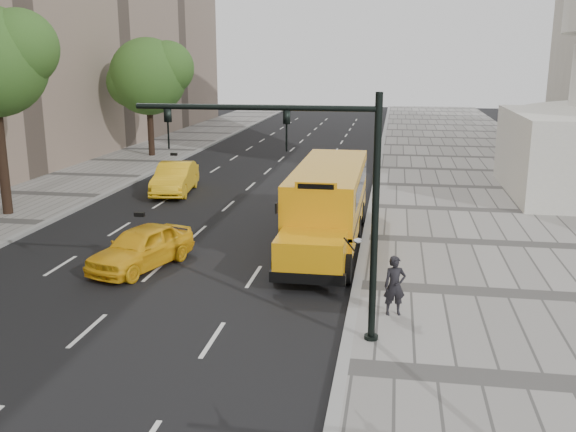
% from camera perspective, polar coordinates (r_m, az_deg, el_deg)
% --- Properties ---
extents(ground, '(140.00, 140.00, 0.00)m').
position_cam_1_polar(ground, '(26.90, -5.96, -1.59)').
color(ground, black).
rests_on(ground, ground).
extents(sidewalk_museum, '(12.00, 140.00, 0.15)m').
position_cam_1_polar(sidewalk_museum, '(26.43, 20.03, -2.50)').
color(sidewalk_museum, gray).
rests_on(sidewalk_museum, ground).
extents(curb_museum, '(0.30, 140.00, 0.15)m').
position_cam_1_polar(curb_museum, '(25.97, 6.92, -2.01)').
color(curb_museum, gray).
rests_on(curb_museum, ground).
extents(curb_far, '(0.30, 140.00, 0.15)m').
position_cam_1_polar(curb_far, '(29.97, -20.88, -0.67)').
color(curb_far, gray).
rests_on(curb_far, ground).
extents(tree_c, '(6.11, 5.43, 8.50)m').
position_cam_1_polar(tree_c, '(47.61, -12.23, 12.09)').
color(tree_c, black).
rests_on(tree_c, ground).
extents(school_bus, '(2.96, 11.56, 3.19)m').
position_cam_1_polar(school_bus, '(25.38, 3.61, 1.62)').
color(school_bus, orange).
rests_on(school_bus, ground).
extents(taxi_near, '(3.03, 4.69, 1.48)m').
position_cam_1_polar(taxi_near, '(22.92, -12.91, -2.72)').
color(taxi_near, yellow).
rests_on(taxi_near, ground).
extents(taxi_far, '(2.36, 5.17, 1.64)m').
position_cam_1_polar(taxi_far, '(35.03, -10.02, 3.32)').
color(taxi_far, yellow).
rests_on(taxi_far, ground).
extents(pedestrian, '(0.70, 0.54, 1.70)m').
position_cam_1_polar(pedestrian, '(18.20, 9.46, -6.13)').
color(pedestrian, black).
rests_on(pedestrian, sidewalk_museum).
extents(traffic_signal, '(6.18, 0.36, 6.40)m').
position_cam_1_polar(traffic_signal, '(15.78, 2.72, 2.62)').
color(traffic_signal, black).
rests_on(traffic_signal, ground).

